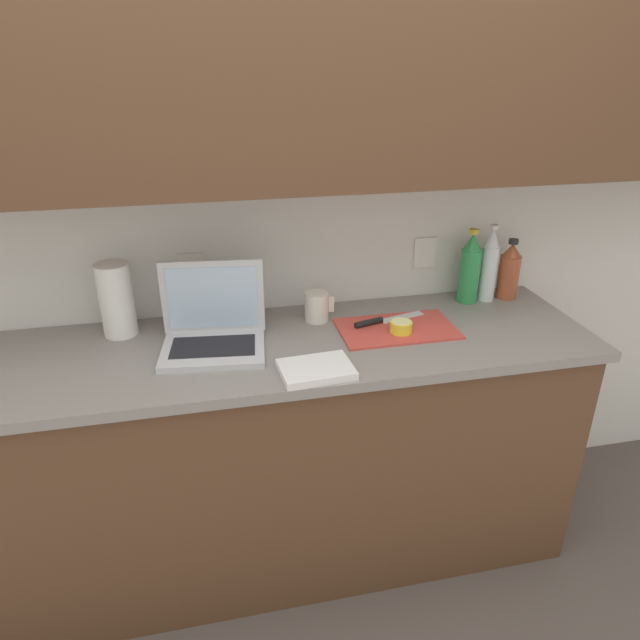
% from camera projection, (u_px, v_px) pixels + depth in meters
% --- Properties ---
extents(ground_plane, '(12.00, 12.00, 0.00)m').
position_uv_depth(ground_plane, '(284.00, 547.00, 2.31)').
color(ground_plane, '#564C47').
rests_on(ground_plane, ground).
extents(wall_back, '(5.20, 0.38, 2.60)m').
position_uv_depth(wall_back, '(260.00, 140.00, 1.86)').
color(wall_back, white).
rests_on(wall_back, ground_plane).
extents(counter_unit, '(2.19, 0.61, 0.93)m').
position_uv_depth(counter_unit, '(276.00, 453.00, 2.11)').
color(counter_unit, brown).
rests_on(counter_unit, ground_plane).
extents(laptop, '(0.36, 0.30, 0.27)m').
position_uv_depth(laptop, '(213.00, 328.00, 1.88)').
color(laptop, silver).
rests_on(laptop, counter_unit).
extents(cutting_board, '(0.41, 0.25, 0.01)m').
position_uv_depth(cutting_board, '(397.00, 329.00, 2.02)').
color(cutting_board, '#D1473D').
rests_on(cutting_board, counter_unit).
extents(knife, '(0.28, 0.10, 0.02)m').
position_uv_depth(knife, '(378.00, 321.00, 2.04)').
color(knife, silver).
rests_on(knife, cutting_board).
extents(lemon_half_cut, '(0.08, 0.08, 0.04)m').
position_uv_depth(lemon_half_cut, '(401.00, 327.00, 1.98)').
color(lemon_half_cut, yellow).
rests_on(lemon_half_cut, cutting_board).
extents(bottle_green_soda, '(0.08, 0.08, 0.29)m').
position_uv_depth(bottle_green_soda, '(470.00, 269.00, 2.20)').
color(bottle_green_soda, '#2D934C').
rests_on(bottle_green_soda, counter_unit).
extents(bottle_oil_tall, '(0.07, 0.07, 0.30)m').
position_uv_depth(bottle_oil_tall, '(489.00, 266.00, 2.21)').
color(bottle_oil_tall, silver).
rests_on(bottle_oil_tall, counter_unit).
extents(bottle_water_clear, '(0.08, 0.08, 0.24)m').
position_uv_depth(bottle_water_clear, '(509.00, 271.00, 2.24)').
color(bottle_water_clear, '#A34C2D').
rests_on(bottle_water_clear, counter_unit).
extents(measuring_cup, '(0.11, 0.09, 0.11)m').
position_uv_depth(measuring_cup, '(317.00, 306.00, 2.07)').
color(measuring_cup, silver).
rests_on(measuring_cup, counter_unit).
extents(paper_towel_roll, '(0.11, 0.11, 0.26)m').
position_uv_depth(paper_towel_roll, '(116.00, 300.00, 1.93)').
color(paper_towel_roll, white).
rests_on(paper_towel_roll, counter_unit).
extents(dish_towel, '(0.23, 0.18, 0.02)m').
position_uv_depth(dish_towel, '(316.00, 369.00, 1.74)').
color(dish_towel, white).
rests_on(dish_towel, counter_unit).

